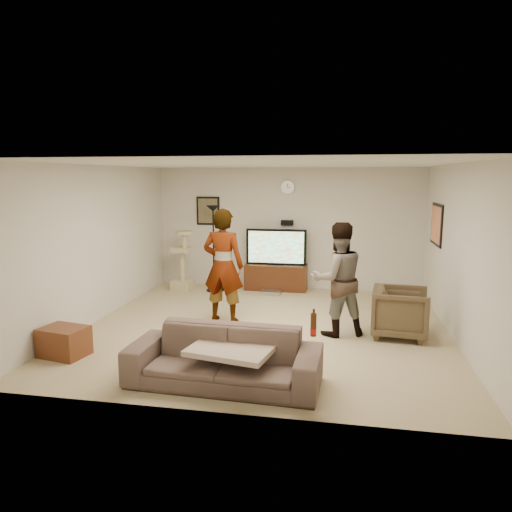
% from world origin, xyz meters
% --- Properties ---
extents(floor, '(5.50, 5.50, 0.02)m').
position_xyz_m(floor, '(0.00, 0.00, -0.01)').
color(floor, tan).
rests_on(floor, ground).
extents(ceiling, '(5.50, 5.50, 0.02)m').
position_xyz_m(ceiling, '(0.00, 0.00, 2.51)').
color(ceiling, silver).
rests_on(ceiling, wall_back).
extents(wall_back, '(5.50, 0.04, 2.50)m').
position_xyz_m(wall_back, '(0.00, 2.75, 1.25)').
color(wall_back, silver).
rests_on(wall_back, floor).
extents(wall_front, '(5.50, 0.04, 2.50)m').
position_xyz_m(wall_front, '(0.00, -2.75, 1.25)').
color(wall_front, silver).
rests_on(wall_front, floor).
extents(wall_left, '(0.04, 5.50, 2.50)m').
position_xyz_m(wall_left, '(-2.75, 0.00, 1.25)').
color(wall_left, silver).
rests_on(wall_left, floor).
extents(wall_right, '(0.04, 5.50, 2.50)m').
position_xyz_m(wall_right, '(2.75, 0.00, 1.25)').
color(wall_right, silver).
rests_on(wall_right, floor).
extents(wall_clock, '(0.26, 0.04, 0.26)m').
position_xyz_m(wall_clock, '(0.00, 2.72, 2.10)').
color(wall_clock, white).
rests_on(wall_clock, wall_back).
extents(wall_speaker, '(0.25, 0.10, 0.10)m').
position_xyz_m(wall_speaker, '(0.00, 2.69, 1.38)').
color(wall_speaker, black).
rests_on(wall_speaker, wall_back).
extents(picture_back, '(0.42, 0.03, 0.52)m').
position_xyz_m(picture_back, '(-1.70, 2.73, 1.60)').
color(picture_back, brown).
rests_on(picture_back, wall_back).
extents(picture_right, '(0.03, 0.78, 0.62)m').
position_xyz_m(picture_right, '(2.73, 1.60, 1.50)').
color(picture_right, '#DF7D56').
rests_on(picture_right, wall_right).
extents(tv_stand, '(1.27, 0.45, 0.53)m').
position_xyz_m(tv_stand, '(-0.20, 2.50, 0.26)').
color(tv_stand, '#3B1D0E').
rests_on(tv_stand, floor).
extents(console_box, '(0.40, 0.30, 0.07)m').
position_xyz_m(console_box, '(-0.25, 2.11, 0.04)').
color(console_box, '#B4B4B5').
rests_on(console_box, floor).
extents(tv, '(1.24, 0.08, 0.73)m').
position_xyz_m(tv, '(-0.20, 2.50, 0.90)').
color(tv, black).
rests_on(tv, tv_stand).
extents(tv_screen, '(1.14, 0.01, 0.64)m').
position_xyz_m(tv_screen, '(-0.20, 2.46, 0.90)').
color(tv_screen, '#50F5CC').
rests_on(tv_screen, tv).
extents(floor_lamp, '(0.32, 0.32, 1.74)m').
position_xyz_m(floor_lamp, '(-1.43, 2.17, 0.87)').
color(floor_lamp, black).
rests_on(floor_lamp, floor).
extents(cat_tree, '(0.43, 0.43, 1.24)m').
position_xyz_m(cat_tree, '(-2.11, 2.17, 0.62)').
color(cat_tree, '#BDB087').
rests_on(cat_tree, floor).
extents(person_left, '(0.71, 0.50, 1.83)m').
position_xyz_m(person_left, '(-0.72, 0.20, 0.91)').
color(person_left, '#93949A').
rests_on(person_left, floor).
extents(person_right, '(0.99, 0.89, 1.67)m').
position_xyz_m(person_right, '(1.08, -0.14, 0.84)').
color(person_right, '#3E519D').
rests_on(person_right, floor).
extents(sofa, '(2.18, 0.93, 0.63)m').
position_xyz_m(sofa, '(-0.13, -2.10, 0.31)').
color(sofa, brown).
rests_on(sofa, floor).
extents(throw_blanket, '(1.02, 0.86, 0.06)m').
position_xyz_m(throw_blanket, '(-0.04, -2.10, 0.42)').
color(throw_blanket, beige).
rests_on(throw_blanket, sofa).
extents(beer_bottle, '(0.06, 0.06, 0.25)m').
position_xyz_m(beer_bottle, '(0.86, -2.10, 0.75)').
color(beer_bottle, '#421C04').
rests_on(beer_bottle, sofa).
extents(armchair, '(0.87, 0.85, 0.72)m').
position_xyz_m(armchair, '(2.00, -0.05, 0.36)').
color(armchair, '#4D3E2A').
rests_on(armchair, floor).
extents(side_table, '(0.64, 0.53, 0.38)m').
position_xyz_m(side_table, '(-2.40, -1.65, 0.19)').
color(side_table, '#562A16').
rests_on(side_table, floor).
extents(toy_ball, '(0.08, 0.08, 0.08)m').
position_xyz_m(toy_ball, '(-0.66, -0.60, 0.04)').
color(toy_ball, '#0C5C91').
rests_on(toy_ball, floor).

